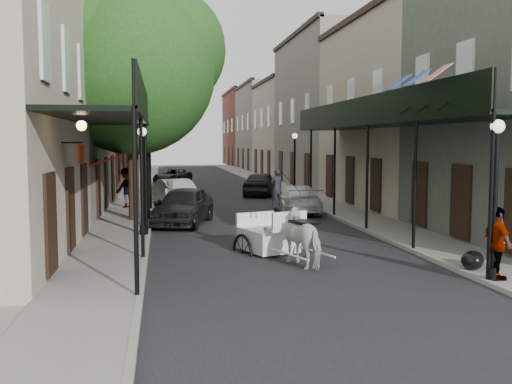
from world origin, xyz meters
name	(u,v)px	position (x,y,z in m)	size (l,w,h in m)	color
ground	(300,272)	(0.00, 0.00, 0.00)	(140.00, 140.00, 0.00)	gray
road	(220,197)	(0.00, 20.00, 0.01)	(8.00, 90.00, 0.01)	black
sidewalk_left	(135,198)	(-5.00, 20.00, 0.06)	(2.20, 90.00, 0.12)	gray
sidewalk_right	(301,195)	(5.00, 20.00, 0.06)	(2.20, 90.00, 0.12)	gray
building_row_left	(91,116)	(-8.60, 30.00, 5.25)	(5.00, 80.00, 10.50)	#B5A791
building_row_right	(315,118)	(8.60, 30.00, 5.25)	(5.00, 80.00, 10.50)	slate
gallery_left	(123,121)	(-4.79, 6.98, 4.05)	(2.20, 18.05, 4.88)	black
gallery_right	(379,123)	(4.79, 6.98, 4.05)	(2.20, 18.05, 4.88)	black
tree_near	(142,64)	(-4.20, 10.18, 6.49)	(7.31, 6.80, 9.63)	#382619
tree_far	(148,103)	(-4.25, 24.18, 5.84)	(6.45, 6.00, 8.61)	#382619
lamppost_right_near	(495,197)	(4.10, -2.00, 2.05)	(0.32, 0.32, 3.71)	black
lamppost_left	(143,179)	(-4.10, 6.00, 2.05)	(0.32, 0.32, 3.71)	black
lamppost_right_far	(295,164)	(4.10, 18.00, 2.05)	(0.32, 0.32, 3.71)	black
horse	(306,237)	(0.35, 0.77, 0.76)	(0.83, 1.81, 1.53)	silver
carriage	(262,218)	(-0.45, 3.02, 0.99)	(2.07, 2.55, 2.56)	black
pedestrian_walking	(171,197)	(-3.06, 12.21, 0.82)	(0.80, 0.62, 1.64)	#9F9E96
pedestrian_sidewalk_left	(127,188)	(-5.16, 14.52, 1.09)	(1.26, 0.72, 1.95)	gray
pedestrian_sidewalk_right	(497,243)	(4.20, -2.00, 0.97)	(1.00, 0.42, 1.70)	gray
car_left_near	(184,206)	(-2.60, 9.00, 0.77)	(1.82, 4.53, 1.54)	black
car_left_mid	(177,193)	(-2.70, 15.26, 0.71)	(1.50, 4.29, 1.41)	#97979C
car_left_far	(173,176)	(-2.60, 31.75, 0.61)	(2.03, 4.40, 1.22)	black
car_right_near	(296,199)	(2.76, 11.96, 0.66)	(1.85, 4.55, 1.32)	white
car_right_far	(261,184)	(2.60, 20.72, 0.75)	(1.78, 4.42, 1.51)	black
trash_bags	(473,260)	(4.32, -0.79, 0.34)	(0.82, 0.97, 0.47)	black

